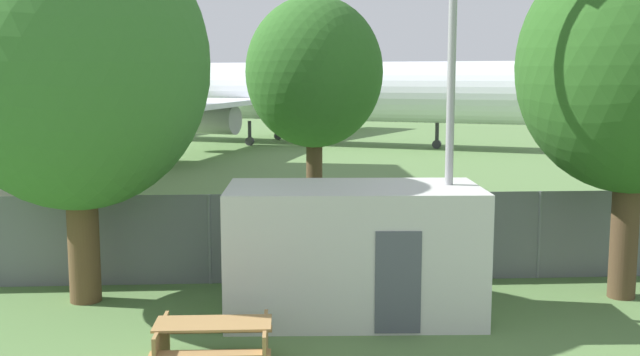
% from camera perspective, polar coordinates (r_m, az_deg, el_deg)
% --- Properties ---
extents(perimeter_fence, '(56.07, 0.07, 2.06)m').
position_cam_1_polar(perimeter_fence, '(17.22, -8.39, -4.64)').
color(perimeter_fence, slate).
rests_on(perimeter_fence, ground).
extents(airplane, '(39.36, 32.12, 11.47)m').
position_cam_1_polar(airplane, '(52.17, -3.09, 6.58)').
color(airplane, white).
rests_on(airplane, ground).
extents(portable_cabin, '(5.00, 2.58, 2.59)m').
position_cam_1_polar(portable_cabin, '(14.76, 2.56, -5.61)').
color(portable_cabin, silver).
rests_on(portable_cabin, ground).
extents(picnic_bench_near_cabin, '(1.91, 1.43, 0.76)m').
position_cam_1_polar(picnic_bench_near_cabin, '(12.55, -8.12, -12.04)').
color(picnic_bench_near_cabin, '#A37A47').
rests_on(picnic_bench_near_cabin, ground).
extents(tree_near_hangar, '(4.78, 4.78, 7.53)m').
position_cam_1_polar(tree_near_hangar, '(16.85, 22.80, 7.75)').
color(tree_near_hangar, '#4C3823').
rests_on(tree_near_hangar, ground).
extents(tree_left_of_cabin, '(5.42, 5.42, 7.94)m').
position_cam_1_polar(tree_left_of_cabin, '(16.07, -18.11, 8.20)').
color(tree_left_of_cabin, brown).
rests_on(tree_left_of_cabin, ground).
extents(tree_behind_benches, '(3.65, 3.65, 6.81)m').
position_cam_1_polar(tree_behind_benches, '(20.03, -0.44, 7.97)').
color(tree_behind_benches, '#4C3823').
rests_on(tree_behind_benches, ground).
extents(light_mast, '(0.44, 0.44, 8.64)m').
position_cam_1_polar(light_mast, '(14.77, 10.02, 9.58)').
color(light_mast, '#99999E').
rests_on(light_mast, ground).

